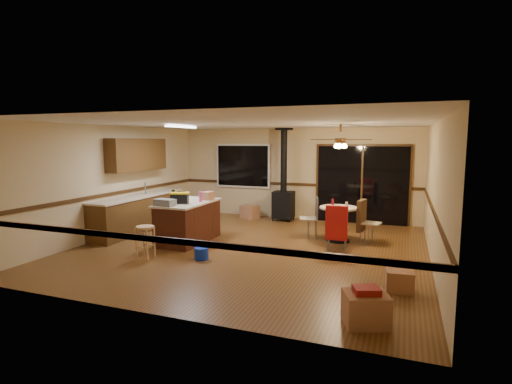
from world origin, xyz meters
The scene contains 35 objects.
floor centered at (0.00, 0.00, 0.00)m, with size 7.00×7.00×0.00m, color brown.
ceiling centered at (0.00, 0.00, 2.60)m, with size 7.00×7.00×0.00m, color silver.
wall_back centered at (0.00, 3.50, 1.30)m, with size 7.00×7.00×0.00m, color tan.
wall_front centered at (0.00, -3.50, 1.30)m, with size 7.00×7.00×0.00m, color tan.
wall_left centered at (-3.50, 0.00, 1.30)m, with size 7.00×7.00×0.00m, color tan.
wall_right centered at (3.50, 0.00, 1.30)m, with size 7.00×7.00×0.00m, color tan.
chair_rail centered at (0.00, 0.00, 1.00)m, with size 7.00×7.00×0.08m, color #3D240F, non-canonical shape.
window centered at (-1.60, 3.45, 1.50)m, with size 1.72×0.10×1.32m, color black.
sliding_door centered at (1.90, 3.45, 1.05)m, with size 2.52×0.10×2.10m, color black.
lower_cabinets centered at (-3.20, 0.50, 0.43)m, with size 0.60×3.00×0.86m, color #503114.
countertop centered at (-3.20, 0.50, 0.88)m, with size 0.64×3.04×0.04m, color beige.
upper_cabinets centered at (-3.33, 0.70, 1.90)m, with size 0.35×2.00×0.80m, color #503114.
kitchen_island centered at (-1.50, 0.00, 0.45)m, with size 0.88×1.68×0.90m.
wood_stove centered at (-0.20, 3.05, 0.73)m, with size 0.55×0.50×2.52m.
ceiling_fan centered at (1.63, 1.20, 2.21)m, with size 0.24×0.24×0.55m.
fluorescent_strip centered at (-1.80, 0.30, 2.56)m, with size 0.10×1.20×0.04m, color white.
toolbox_grey centered at (-1.68, -0.63, 0.97)m, with size 0.44×0.24×0.14m, color slate.
toolbox_black centered at (-1.56, -0.25, 1.00)m, with size 0.37×0.19×0.20m, color black.
toolbox_yellow_lid centered at (-1.56, -0.25, 1.12)m, with size 0.39×0.21×0.03m, color gold.
box_on_island centered at (-1.23, 0.44, 0.99)m, with size 0.20×0.28×0.18m, color #A16A47.
bottle_dark centered at (-1.82, -0.08, 1.03)m, with size 0.08×0.08×0.26m, color black.
bottle_pink centered at (-1.24, 0.11, 1.02)m, with size 0.07×0.07×0.23m, color #D84C8C.
bottle_white centered at (-1.77, 0.45, 0.99)m, with size 0.06×0.06×0.17m, color white.
bar_stool centered at (-1.65, -1.38, 0.31)m, with size 0.34×0.34×0.62m, color tan.
blue_bucket centered at (-0.58, -1.12, 0.11)m, with size 0.27×0.27×0.22m, color #0D2FC2.
dining_table centered at (1.63, 1.20, 0.53)m, with size 0.84×0.84×0.78m.
glass_red centered at (1.48, 1.30, 0.86)m, with size 0.06×0.06×0.17m, color #590C14.
glass_cream centered at (1.81, 1.15, 0.85)m, with size 0.06×0.06×0.13m, color beige.
chair_left centered at (1.03, 1.33, 0.59)m, with size 0.50×0.49×0.51m.
chair_near centered at (1.73, 0.32, 0.60)m, with size 0.44×0.47×0.70m.
chair_right centered at (2.15, 1.29, 0.60)m, with size 0.53×0.50×0.70m.
box_under_window centered at (-1.21, 3.01, 0.19)m, with size 0.48×0.38×0.38m, color #A16A47.
box_corner_a centered at (2.60, -2.83, 0.20)m, with size 0.52×0.43×0.39m, color #A16A47.
box_corner_b centered at (2.97, -1.52, 0.16)m, with size 0.39×0.34×0.32m, color #A16A47.
box_small_red centered at (2.60, -2.83, 0.43)m, with size 0.31×0.25×0.08m, color maroon.
Camera 1 is at (2.97, -7.65, 2.23)m, focal length 28.00 mm.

